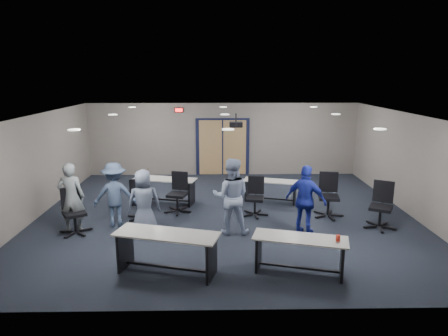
{
  "coord_description": "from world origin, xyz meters",
  "views": [
    {
      "loc": [
        -0.23,
        -10.26,
        3.72
      ],
      "look_at": [
        -0.04,
        -0.3,
        1.38
      ],
      "focal_mm": 32.0,
      "sensor_mm": 36.0,
      "label": 1
    }
  ],
  "objects_px": {
    "chair_back_c": "(255,197)",
    "person_plaid": "(144,202)",
    "chair_loose_right": "(381,206)",
    "person_back": "(115,195)",
    "table_front_right": "(300,248)",
    "chair_back_a": "(139,200)",
    "table_back_right": "(271,187)",
    "chair_back_d": "(329,196)",
    "table_back_left": "(165,186)",
    "person_gray": "(71,197)",
    "chair_loose_left": "(74,212)",
    "person_navy": "(306,201)",
    "chair_back_b": "(177,193)",
    "person_lightblue": "(231,196)",
    "table_front_left": "(167,246)"
  },
  "relations": [
    {
      "from": "chair_back_c",
      "to": "person_plaid",
      "type": "height_order",
      "value": "person_plaid"
    },
    {
      "from": "chair_loose_right",
      "to": "person_back",
      "type": "height_order",
      "value": "person_back"
    },
    {
      "from": "table_front_right",
      "to": "chair_back_a",
      "type": "height_order",
      "value": "chair_back_a"
    },
    {
      "from": "table_back_right",
      "to": "chair_back_a",
      "type": "relative_size",
      "value": 1.65
    },
    {
      "from": "chair_back_d",
      "to": "chair_loose_right",
      "type": "height_order",
      "value": "chair_back_d"
    },
    {
      "from": "table_front_right",
      "to": "person_plaid",
      "type": "bearing_deg",
      "value": 164.32
    },
    {
      "from": "table_back_left",
      "to": "person_back",
      "type": "distance_m",
      "value": 2.09
    },
    {
      "from": "chair_back_a",
      "to": "chair_back_d",
      "type": "xyz_separation_m",
      "value": [
        5.01,
        0.04,
        0.08
      ]
    },
    {
      "from": "chair_back_d",
      "to": "person_plaid",
      "type": "relative_size",
      "value": 0.75
    },
    {
      "from": "person_gray",
      "to": "person_plaid",
      "type": "xyz_separation_m",
      "value": [
        1.77,
        -0.22,
        -0.06
      ]
    },
    {
      "from": "chair_loose_left",
      "to": "chair_back_c",
      "type": "bearing_deg",
      "value": -17.34
    },
    {
      "from": "chair_back_d",
      "to": "person_navy",
      "type": "relative_size",
      "value": 0.7
    },
    {
      "from": "chair_back_a",
      "to": "chair_back_b",
      "type": "height_order",
      "value": "chair_back_b"
    },
    {
      "from": "chair_back_b",
      "to": "chair_back_d",
      "type": "bearing_deg",
      "value": 9.16
    },
    {
      "from": "chair_loose_right",
      "to": "person_lightblue",
      "type": "distance_m",
      "value": 3.71
    },
    {
      "from": "chair_back_c",
      "to": "chair_loose_right",
      "type": "relative_size",
      "value": 0.9
    },
    {
      "from": "table_front_left",
      "to": "table_back_left",
      "type": "xyz_separation_m",
      "value": [
        -0.58,
        4.29,
        -0.04
      ]
    },
    {
      "from": "person_gray",
      "to": "person_navy",
      "type": "bearing_deg",
      "value": 173.33
    },
    {
      "from": "table_front_left",
      "to": "person_plaid",
      "type": "distance_m",
      "value": 2.09
    },
    {
      "from": "chair_back_d",
      "to": "table_back_left",
      "type": "bearing_deg",
      "value": 173.76
    },
    {
      "from": "chair_loose_left",
      "to": "person_gray",
      "type": "xyz_separation_m",
      "value": [
        -0.11,
        0.18,
        0.3
      ]
    },
    {
      "from": "person_plaid",
      "to": "table_back_left",
      "type": "bearing_deg",
      "value": -104.68
    },
    {
      "from": "chair_loose_right",
      "to": "person_plaid",
      "type": "relative_size",
      "value": 0.73
    },
    {
      "from": "chair_back_a",
      "to": "table_front_left",
      "type": "bearing_deg",
      "value": -88.44
    },
    {
      "from": "chair_back_a",
      "to": "chair_loose_left",
      "type": "xyz_separation_m",
      "value": [
        -1.34,
        -1.01,
        0.04
      ]
    },
    {
      "from": "table_front_right",
      "to": "chair_loose_right",
      "type": "bearing_deg",
      "value": 57.63
    },
    {
      "from": "table_back_left",
      "to": "chair_loose_left",
      "type": "xyz_separation_m",
      "value": [
        -1.85,
        -2.31,
        0.03
      ]
    },
    {
      "from": "table_front_left",
      "to": "chair_back_c",
      "type": "xyz_separation_m",
      "value": [
        1.98,
        3.15,
        -0.03
      ]
    },
    {
      "from": "chair_back_a",
      "to": "chair_loose_left",
      "type": "height_order",
      "value": "chair_loose_left"
    },
    {
      "from": "table_front_left",
      "to": "chair_back_d",
      "type": "distance_m",
      "value": 4.95
    },
    {
      "from": "table_back_left",
      "to": "chair_back_d",
      "type": "distance_m",
      "value": 4.68
    },
    {
      "from": "table_back_left",
      "to": "person_gray",
      "type": "height_order",
      "value": "person_gray"
    },
    {
      "from": "person_navy",
      "to": "chair_back_b",
      "type": "bearing_deg",
      "value": 5.72
    },
    {
      "from": "chair_back_a",
      "to": "person_navy",
      "type": "height_order",
      "value": "person_navy"
    },
    {
      "from": "chair_back_d",
      "to": "chair_loose_right",
      "type": "distance_m",
      "value": 1.35
    },
    {
      "from": "chair_back_d",
      "to": "person_gray",
      "type": "xyz_separation_m",
      "value": [
        -6.46,
        -0.87,
        0.26
      ]
    },
    {
      "from": "table_back_right",
      "to": "person_plaid",
      "type": "relative_size",
      "value": 1.08
    },
    {
      "from": "table_front_right",
      "to": "person_gray",
      "type": "relative_size",
      "value": 1.09
    },
    {
      "from": "chair_loose_right",
      "to": "table_back_left",
      "type": "bearing_deg",
      "value": -171.28
    },
    {
      "from": "person_back",
      "to": "chair_back_b",
      "type": "bearing_deg",
      "value": -155.86
    },
    {
      "from": "chair_back_a",
      "to": "person_back",
      "type": "height_order",
      "value": "person_back"
    },
    {
      "from": "table_front_left",
      "to": "chair_back_a",
      "type": "bearing_deg",
      "value": 125.27
    },
    {
      "from": "chair_loose_left",
      "to": "person_back",
      "type": "distance_m",
      "value": 1.02
    },
    {
      "from": "chair_back_a",
      "to": "person_back",
      "type": "relative_size",
      "value": 0.63
    },
    {
      "from": "chair_back_c",
      "to": "chair_loose_left",
      "type": "relative_size",
      "value": 0.95
    },
    {
      "from": "chair_back_c",
      "to": "person_back",
      "type": "bearing_deg",
      "value": -157.84
    },
    {
      "from": "chair_loose_right",
      "to": "person_lightblue",
      "type": "height_order",
      "value": "person_lightblue"
    },
    {
      "from": "table_back_right",
      "to": "chair_back_c",
      "type": "xyz_separation_m",
      "value": [
        -0.58,
        -1.22,
        0.07
      ]
    },
    {
      "from": "table_front_left",
      "to": "person_back",
      "type": "bearing_deg",
      "value": 137.83
    },
    {
      "from": "chair_back_b",
      "to": "chair_loose_left",
      "type": "xyz_separation_m",
      "value": [
        -2.3,
        -1.48,
        -0.0
      ]
    }
  ]
}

